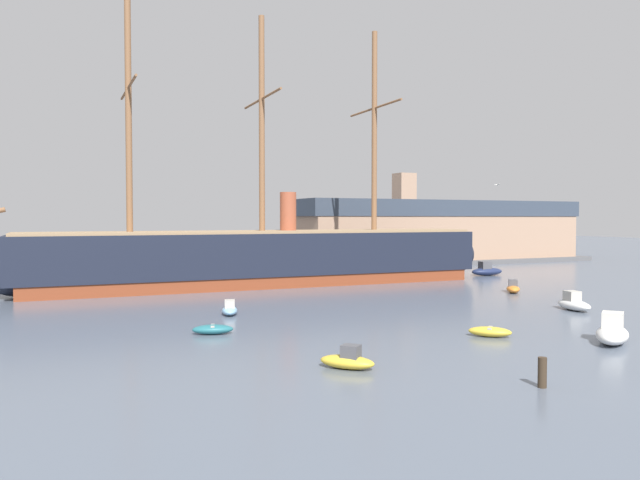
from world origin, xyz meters
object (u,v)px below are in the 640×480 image
dinghy_near_centre (490,332)px  motorboat_mid_right (574,304)px  motorboat_foreground_right (612,332)px  dinghy_mid_left (213,329)px  dinghy_far_left (59,291)px  mooring_piling_right_pair (542,372)px  tall_ship (262,257)px  dinghy_distant_centre (255,274)px  motorboat_alongside_bow (230,309)px  motorboat_far_right (487,271)px  motorboat_foreground_left (348,360)px  motorboat_alongside_stern (513,288)px  seagull_in_flight (497,185)px  dockside_warehouse_right (438,232)px

dinghy_near_centre → motorboat_mid_right: size_ratio=0.69×
dinghy_near_centre → motorboat_foreground_right: bearing=-41.0°
dinghy_near_centre → dinghy_mid_left: dinghy_near_centre is taller
dinghy_far_left → mooring_piling_right_pair: (20.12, -50.59, 0.48)m
dinghy_near_centre → dinghy_mid_left: size_ratio=0.96×
tall_ship → dinghy_distant_centre: bearing=75.6°
dinghy_distant_centre → motorboat_foreground_right: bearing=-83.2°
motorboat_alongside_bow → dinghy_distant_centre: motorboat_alongside_bow is taller
tall_ship → motorboat_far_right: tall_ship is taller
dinghy_near_centre → dinghy_far_left: dinghy_near_centre is taller
tall_ship → dinghy_far_left: size_ratio=30.21×
motorboat_mid_right → dinghy_far_left: 52.85m
motorboat_foreground_right → motorboat_foreground_left: bearing=176.4°
motorboat_far_right → motorboat_alongside_stern: bearing=-121.9°
tall_ship → motorboat_alongside_stern: 29.31m
tall_ship → dinghy_distant_centre: (3.10, 12.11, -3.27)m
motorboat_alongside_bow → motorboat_alongside_stern: (32.92, 2.00, 0.04)m
motorboat_foreground_left → motorboat_foreground_right: 19.04m
motorboat_foreground_left → motorboat_alongside_stern: (32.38, 22.80, 0.03)m
motorboat_far_right → motorboat_mid_right: bearing=-116.8°
motorboat_far_right → seagull_in_flight: 32.42m
motorboat_foreground_right → motorboat_mid_right: 14.77m
motorboat_mid_right → motorboat_alongside_stern: motorboat_mid_right is taller
seagull_in_flight → motorboat_foreground_left: bearing=-146.4°
motorboat_foreground_right → dinghy_far_left: (-32.27, 44.49, -0.44)m
motorboat_far_right → dinghy_distant_centre: bearing=156.9°
dinghy_far_left → dinghy_distant_centre: (25.80, 9.59, 0.00)m
motorboat_foreground_right → motorboat_alongside_stern: motorboat_foreground_right is taller
tall_ship → motorboat_alongside_stern: size_ratio=19.24×
mooring_piling_right_pair → dockside_warehouse_right: bearing=57.8°
motorboat_far_right → mooring_piling_right_pair: 59.45m
tall_ship → motorboat_foreground_left: bearing=-103.0°
dinghy_distant_centre → dinghy_near_centre: bearing=-89.3°
motorboat_far_right → dockside_warehouse_right: (8.67, 23.99, 4.95)m
motorboat_foreground_right → seagull_in_flight: bearing=73.8°
motorboat_alongside_bow → motorboat_foreground_left: bearing=-88.5°
dinghy_distant_centre → seagull_in_flight: size_ratio=1.77×
motorboat_alongside_stern → dinghy_distant_centre: size_ratio=1.54×
dinghy_mid_left → dockside_warehouse_right: 75.80m
dinghy_distant_centre → dockside_warehouse_right: bearing=15.7°
dinghy_near_centre → tall_ship: bearing=95.7°
dinghy_far_left → mooring_piling_right_pair: bearing=-68.3°
tall_ship → motorboat_foreground_left: tall_ship is taller
seagull_in_flight → mooring_piling_right_pair: bearing=-126.4°
motorboat_alongside_bow → seagull_in_flight: (24.52, -4.89, 10.90)m
seagull_in_flight → dockside_warehouse_right: bearing=60.0°
motorboat_foreground_right → motorboat_alongside_stern: 27.47m
motorboat_far_right → seagull_in_flight: (-19.05, -23.98, 10.64)m
mooring_piling_right_pair → dockside_warehouse_right: size_ratio=0.02×
dinghy_mid_left → dinghy_far_left: size_ratio=1.39×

